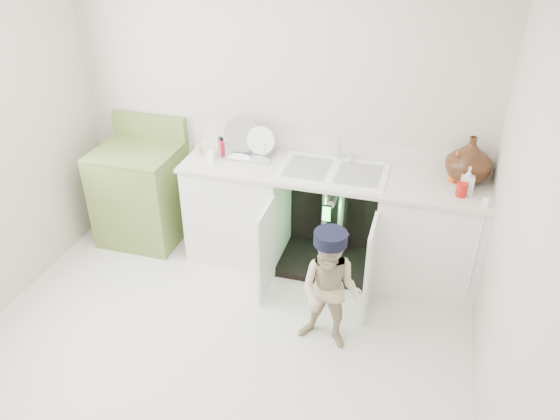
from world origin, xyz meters
name	(u,v)px	position (x,y,z in m)	size (l,w,h in m)	color
ground	(217,348)	(0.00, 0.00, 0.00)	(3.50, 3.50, 0.00)	beige
room_shell	(205,196)	(0.00, 0.00, 1.25)	(6.00, 5.50, 1.26)	#BFB4A4
counter_run	(335,217)	(0.59, 1.21, 0.48)	(2.44, 1.02, 1.26)	white
avocado_stove	(142,193)	(-1.18, 1.18, 0.45)	(0.70, 0.65, 1.09)	olive
repair_worker	(330,291)	(0.74, 0.28, 0.47)	(0.48, 0.79, 0.93)	tan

